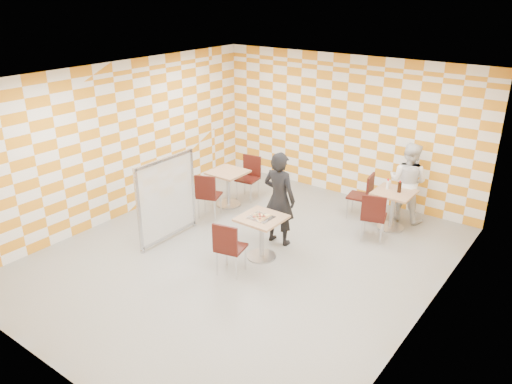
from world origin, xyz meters
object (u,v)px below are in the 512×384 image
Objects in this scene: empty_table at (228,182)px; man_white at (408,182)px; chair_main_front at (228,245)px; soda_bottle at (400,187)px; partition at (167,199)px; chair_empty_near at (207,193)px; sport_bottle at (388,184)px; man_dark at (279,199)px; chair_empty_far at (250,174)px; chair_second_front at (374,214)px; second_table at (393,203)px; main_table at (262,230)px; chair_second_side at (364,193)px.

empty_table is 3.57m from man_white.
soda_bottle is (1.49, 3.14, 0.31)m from chair_main_front.
chair_empty_near is at bearing 90.82° from partition.
chair_main_front is 3.43m from sport_bottle.
empty_table is 1.92m from man_dark.
chair_main_front is 1.70m from partition.
chair_empty_far is at bearing -39.73° from man_dark.
partition is at bearing -145.04° from chair_second_front.
sport_bottle is (1.24, 1.78, -0.01)m from man_dark.
chair_main_front is 2.17m from chair_empty_near.
empty_table is (-3.16, -1.01, 0.00)m from second_table.
man_white is 7.83× the size of sport_bottle.
soda_bottle is at bearing 64.65° from chair_main_front.
chair_second_front is at bearing 52.50° from main_table.
soda_bottle is (0.08, 0.02, 0.34)m from second_table.
sport_bottle is at bearing 68.59° from chair_main_front.
chair_second_front and chair_empty_near have the same top height.
man_dark is at bearing -113.35° from chair_second_side.
chair_main_front is at bearing -58.77° from chair_empty_far.
chair_second_front is at bearing 60.96° from chair_main_front.
second_table is 3.32m from empty_table.
main_table is 1.86m from chair_empty_near.
sport_bottle reaches higher than empty_table.
main_table is at bearing 14.69° from partition.
chair_main_front is 3.95m from man_white.
man_white is at bearing 17.05° from chair_empty_far.
empty_table is at bearing -156.69° from chair_second_side.
partition is at bearing 31.92° from man_dark.
chair_main_front is at bearing 70.38° from man_white.
sport_bottle is at bearing 64.16° from main_table.
chair_main_front reaches higher than second_table.
empty_table is at bearing -160.41° from sport_bottle.
chair_empty_far reaches higher than main_table.
chair_second_side is 0.85m from man_white.
chair_main_front is at bearing -95.99° from main_table.
man_white is at bearing 64.58° from main_table.
chair_empty_near is at bearing -0.86° from man_dark.
man_dark reaches higher than chair_empty_far.
main_table is 0.81× the size of chair_second_side.
chair_second_side is at bearing 73.90° from main_table.
chair_main_front is 2.76m from chair_second_front.
second_table is 0.44× the size of man_dark.
second_table is at bearing 7.71° from chair_empty_far.
chair_main_front and chair_empty_far have the same top height.
chair_second_side is at bearing 176.96° from sport_bottle.
chair_empty_near is 1.32m from chair_empty_far.
second_table and empty_table have the same top height.
empty_table is 3.26× the size of soda_bottle.
chair_empty_far is at bearing 121.23° from chair_main_front.
chair_second_front is 4.02× the size of soda_bottle.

